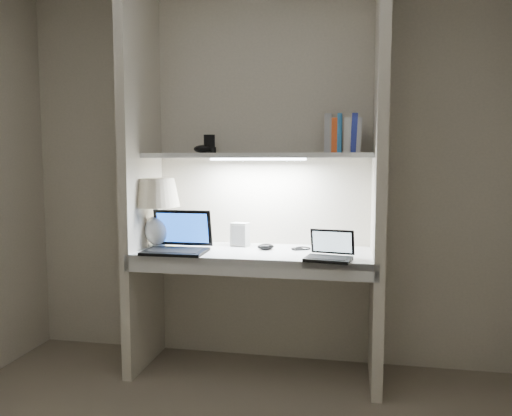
% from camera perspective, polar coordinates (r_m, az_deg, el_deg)
% --- Properties ---
extents(back_wall, '(3.20, 0.01, 2.50)m').
position_cam_1_polar(back_wall, '(3.28, 0.77, 4.24)').
color(back_wall, '#BDB6A2').
rests_on(back_wall, floor).
extents(alcove_panel_left, '(0.06, 0.55, 2.50)m').
position_cam_1_polar(alcove_panel_left, '(3.23, -13.00, 4.08)').
color(alcove_panel_left, '#BDB6A2').
rests_on(alcove_panel_left, floor).
extents(alcove_panel_right, '(0.06, 0.55, 2.50)m').
position_cam_1_polar(alcove_panel_right, '(2.96, 13.91, 3.94)').
color(alcove_panel_right, '#BDB6A2').
rests_on(alcove_panel_right, floor).
extents(desk, '(1.40, 0.55, 0.04)m').
position_cam_1_polar(desk, '(3.06, -0.13, -5.27)').
color(desk, white).
rests_on(desk, alcove_panel_left).
extents(desk_apron, '(1.46, 0.03, 0.10)m').
position_cam_1_polar(desk_apron, '(2.82, -1.14, -6.83)').
color(desk_apron, silver).
rests_on(desk_apron, desk).
extents(shelf, '(1.40, 0.36, 0.03)m').
position_cam_1_polar(shelf, '(3.10, 0.20, 6.01)').
color(shelf, silver).
rests_on(shelf, back_wall).
extents(strip_light, '(0.60, 0.04, 0.02)m').
position_cam_1_polar(strip_light, '(3.10, 0.20, 5.61)').
color(strip_light, white).
rests_on(strip_light, shelf).
extents(table_lamp, '(0.30, 0.30, 0.44)m').
position_cam_1_polar(table_lamp, '(3.20, -11.36, 0.81)').
color(table_lamp, white).
rests_on(table_lamp, desk).
extents(laptop_main, '(0.37, 0.32, 0.25)m').
position_cam_1_polar(laptop_main, '(3.07, -8.89, -3.90)').
color(laptop_main, black).
rests_on(laptop_main, desk).
extents(laptop_netbook, '(0.28, 0.26, 0.16)m').
position_cam_1_polar(laptop_netbook, '(2.82, 8.42, -5.07)').
color(laptop_netbook, black).
rests_on(laptop_netbook, desk).
extents(speaker, '(0.12, 0.10, 0.15)m').
position_cam_1_polar(speaker, '(3.21, -1.84, -3.05)').
color(speaker, silver).
rests_on(speaker, desk).
extents(mouse, '(0.12, 0.10, 0.04)m').
position_cam_1_polar(mouse, '(3.09, 1.12, -4.45)').
color(mouse, black).
rests_on(mouse, desk).
extents(cable_coil, '(0.12, 0.12, 0.01)m').
position_cam_1_polar(cable_coil, '(3.12, 5.37, -4.60)').
color(cable_coil, black).
rests_on(cable_coil, desk).
extents(sticky_note, '(0.09, 0.09, 0.00)m').
position_cam_1_polar(sticky_note, '(3.24, -9.79, -4.39)').
color(sticky_note, yellow).
rests_on(sticky_note, desk).
extents(book_row, '(0.22, 0.15, 0.23)m').
position_cam_1_polar(book_row, '(3.06, 9.88, 8.26)').
color(book_row, silver).
rests_on(book_row, shelf).
extents(shelf_box, '(0.08, 0.06, 0.12)m').
position_cam_1_polar(shelf_box, '(3.24, -5.34, 7.28)').
color(shelf_box, black).
rests_on(shelf_box, shelf).
extents(shelf_gadget, '(0.12, 0.09, 0.05)m').
position_cam_1_polar(shelf_gadget, '(3.18, -6.07, 6.72)').
color(shelf_gadget, black).
rests_on(shelf_gadget, shelf).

